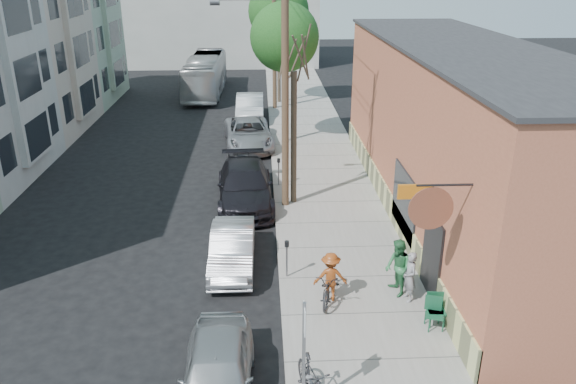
{
  "coord_description": "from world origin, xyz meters",
  "views": [
    {
      "loc": [
        1.55,
        -15.27,
        9.36
      ],
      "look_at": [
        2.46,
        3.85,
        1.5
      ],
      "focal_mm": 35.0,
      "sensor_mm": 36.0,
      "label": 1
    }
  ],
  "objects_px": {
    "parking_meter_far": "(279,167)",
    "tree_bare": "(294,139)",
    "bus": "(205,75)",
    "patio_chair_b": "(436,310)",
    "car_2": "(245,186)",
    "sign_post": "(304,347)",
    "patron_grey": "(410,277)",
    "cyclist": "(330,277)",
    "car_1": "(232,249)",
    "parking_meter_near": "(287,253)",
    "patio_chair_a": "(435,314)",
    "tree_leafy_mid": "(285,37)",
    "patron_green": "(398,268)",
    "car_3": "(248,134)",
    "parked_bike_a": "(312,383)",
    "car_0": "(218,373)",
    "utility_pole_near": "(284,76)",
    "tree_leafy_far": "(279,12)"
  },
  "relations": [
    {
      "from": "parking_meter_far",
      "to": "tree_leafy_far",
      "type": "distance_m",
      "value": 17.02
    },
    {
      "from": "car_2",
      "to": "car_0",
      "type": "bearing_deg",
      "value": -94.8
    },
    {
      "from": "parking_meter_far",
      "to": "car_1",
      "type": "distance_m",
      "value": 7.12
    },
    {
      "from": "tree_leafy_far",
      "to": "car_2",
      "type": "xyz_separation_m",
      "value": [
        -2.0,
        -17.83,
        -5.49
      ]
    },
    {
      "from": "parking_meter_far",
      "to": "patron_green",
      "type": "distance_m",
      "value": 9.59
    },
    {
      "from": "parked_bike_a",
      "to": "car_0",
      "type": "height_order",
      "value": "car_0"
    },
    {
      "from": "tree_leafy_mid",
      "to": "bus",
      "type": "height_order",
      "value": "tree_leafy_mid"
    },
    {
      "from": "tree_leafy_far",
      "to": "patio_chair_a",
      "type": "height_order",
      "value": "tree_leafy_far"
    },
    {
      "from": "parking_meter_far",
      "to": "cyclist",
      "type": "height_order",
      "value": "cyclist"
    },
    {
      "from": "tree_leafy_mid",
      "to": "car_1",
      "type": "relative_size",
      "value": 1.86
    },
    {
      "from": "sign_post",
      "to": "utility_pole_near",
      "type": "relative_size",
      "value": 0.28
    },
    {
      "from": "parking_meter_near",
      "to": "tree_bare",
      "type": "relative_size",
      "value": 0.23
    },
    {
      "from": "patron_grey",
      "to": "parked_bike_a",
      "type": "relative_size",
      "value": 0.84
    },
    {
      "from": "patio_chair_b",
      "to": "bus",
      "type": "relative_size",
      "value": 0.08
    },
    {
      "from": "patio_chair_b",
      "to": "car_2",
      "type": "xyz_separation_m",
      "value": [
        -5.4,
        8.93,
        0.21
      ]
    },
    {
      "from": "tree_leafy_mid",
      "to": "car_3",
      "type": "distance_m",
      "value": 5.41
    },
    {
      "from": "parked_bike_a",
      "to": "car_3",
      "type": "bearing_deg",
      "value": 79.94
    },
    {
      "from": "parked_bike_a",
      "to": "bus",
      "type": "bearing_deg",
      "value": 83.79
    },
    {
      "from": "sign_post",
      "to": "patron_grey",
      "type": "height_order",
      "value": "sign_post"
    },
    {
      "from": "tree_bare",
      "to": "bus",
      "type": "distance_m",
      "value": 22.35
    },
    {
      "from": "cyclist",
      "to": "car_1",
      "type": "xyz_separation_m",
      "value": [
        -2.95,
        2.35,
        -0.25
      ]
    },
    {
      "from": "sign_post",
      "to": "car_0",
      "type": "distance_m",
      "value": 2.32
    },
    {
      "from": "tree_leafy_mid",
      "to": "parked_bike_a",
      "type": "height_order",
      "value": "tree_leafy_mid"
    },
    {
      "from": "patron_grey",
      "to": "car_3",
      "type": "bearing_deg",
      "value": -171.97
    },
    {
      "from": "parking_meter_far",
      "to": "parked_bike_a",
      "type": "height_order",
      "value": "parking_meter_far"
    },
    {
      "from": "parking_meter_far",
      "to": "tree_bare",
      "type": "distance_m",
      "value": 2.69
    },
    {
      "from": "bus",
      "to": "parked_bike_a",
      "type": "bearing_deg",
      "value": -80.13
    },
    {
      "from": "patron_green",
      "to": "car_1",
      "type": "distance_m",
      "value": 5.42
    },
    {
      "from": "sign_post",
      "to": "car_0",
      "type": "relative_size",
      "value": 0.68
    },
    {
      "from": "utility_pole_near",
      "to": "tree_leafy_mid",
      "type": "relative_size",
      "value": 1.35
    },
    {
      "from": "parking_meter_near",
      "to": "car_0",
      "type": "relative_size",
      "value": 0.3
    },
    {
      "from": "sign_post",
      "to": "patio_chair_a",
      "type": "relative_size",
      "value": 3.18
    },
    {
      "from": "car_3",
      "to": "car_2",
      "type": "bearing_deg",
      "value": -95.64
    },
    {
      "from": "parking_meter_near",
      "to": "cyclist",
      "type": "relative_size",
      "value": 0.82
    },
    {
      "from": "car_1",
      "to": "tree_bare",
      "type": "bearing_deg",
      "value": 65.64
    },
    {
      "from": "patio_chair_b",
      "to": "car_0",
      "type": "height_order",
      "value": "car_0"
    },
    {
      "from": "tree_bare",
      "to": "patio_chair_a",
      "type": "height_order",
      "value": "tree_bare"
    },
    {
      "from": "tree_leafy_mid",
      "to": "car_2",
      "type": "bearing_deg",
      "value": -103.55
    },
    {
      "from": "tree_bare",
      "to": "bus",
      "type": "bearing_deg",
      "value": 104.22
    },
    {
      "from": "tree_bare",
      "to": "patio_chair_a",
      "type": "bearing_deg",
      "value": -69.63
    },
    {
      "from": "patron_grey",
      "to": "tree_leafy_mid",
      "type": "bearing_deg",
      "value": -179.21
    },
    {
      "from": "patio_chair_a",
      "to": "car_3",
      "type": "height_order",
      "value": "car_3"
    },
    {
      "from": "parking_meter_near",
      "to": "car_0",
      "type": "distance_m",
      "value": 5.41
    },
    {
      "from": "car_3",
      "to": "bus",
      "type": "bearing_deg",
      "value": 98.73
    },
    {
      "from": "cyclist",
      "to": "tree_bare",
      "type": "bearing_deg",
      "value": -84.25
    },
    {
      "from": "car_0",
      "to": "parking_meter_near",
      "type": "bearing_deg",
      "value": 70.33
    },
    {
      "from": "patron_grey",
      "to": "patron_green",
      "type": "distance_m",
      "value": 0.45
    },
    {
      "from": "parking_meter_near",
      "to": "cyclist",
      "type": "height_order",
      "value": "cyclist"
    },
    {
      "from": "patron_grey",
      "to": "cyclist",
      "type": "relative_size",
      "value": 1.02
    },
    {
      "from": "parking_meter_near",
      "to": "parking_meter_far",
      "type": "relative_size",
      "value": 1.0
    }
  ]
}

